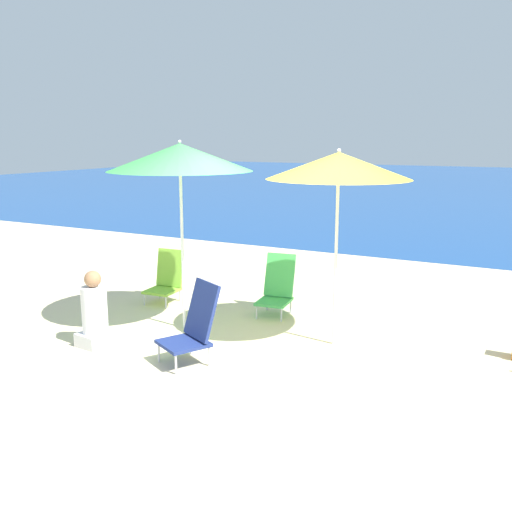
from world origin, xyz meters
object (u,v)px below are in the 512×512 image
at_px(beach_chair_green, 277,287).
at_px(beach_chair_lime, 166,278).
at_px(beach_umbrella_yellow, 339,166).
at_px(person_seated_near, 95,315).
at_px(beach_umbrella_green, 180,157).
at_px(beach_chair_navy, 194,325).

distance_m(beach_chair_green, beach_chair_lime, 1.73).
xyz_separation_m(beach_umbrella_yellow, person_seated_near, (-2.45, -1.34, -1.71)).
xyz_separation_m(beach_chair_lime, person_seated_near, (0.38, -1.89, 0.03)).
height_order(beach_umbrella_green, beach_chair_navy, beach_umbrella_green).
distance_m(beach_chair_green, beach_chair_navy, 1.98).
bearing_deg(beach_chair_green, beach_chair_lime, 179.90).
bearing_deg(beach_umbrella_green, beach_chair_green, 55.30).
relative_size(beach_umbrella_green, beach_chair_lime, 3.09).
xyz_separation_m(beach_umbrella_green, person_seated_near, (-0.56, -0.99, -1.78)).
xyz_separation_m(beach_umbrella_green, beach_chair_green, (0.77, 1.12, -1.78)).
distance_m(beach_umbrella_green, beach_chair_navy, 2.08).
bearing_deg(beach_umbrella_yellow, beach_chair_navy, -133.34).
xyz_separation_m(beach_umbrella_yellow, beach_chair_navy, (-1.15, -1.22, -1.66)).
bearing_deg(beach_umbrella_green, beach_chair_navy, -49.60).
bearing_deg(beach_chair_navy, beach_chair_lime, 160.86).
bearing_deg(person_seated_near, beach_chair_navy, 12.81).
relative_size(beach_umbrella_green, person_seated_near, 2.64).
relative_size(beach_chair_lime, person_seated_near, 0.85).
bearing_deg(beach_chair_lime, beach_umbrella_green, -48.59).
relative_size(beach_chair_navy, person_seated_near, 0.97).
relative_size(beach_chair_green, beach_chair_navy, 0.94).
bearing_deg(person_seated_near, beach_umbrella_green, 67.80).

